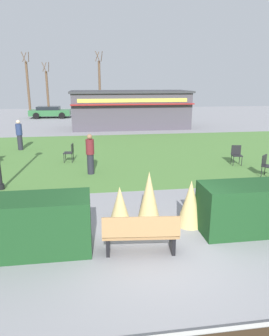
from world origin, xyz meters
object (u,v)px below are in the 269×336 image
cafe_chair_center (267,164)px  tree_right_bg (47,91)px  parked_car_east_slot (143,110)px  cafe_chair_east (70,151)px  parked_car_west_slot (50,112)px  parked_car_center_slot (99,111)px  food_kiosk (130,109)px  person_standing (90,154)px  tree_left_bg (100,86)px  tree_center_bg (28,86)px  park_bench (141,234)px  person_strolling (19,135)px  cafe_chair_west (236,153)px

cafe_chair_center → tree_right_bg: 31.81m
parked_car_east_slot → tree_right_bg: tree_right_bg is taller
cafe_chair_east → cafe_chair_center: (7.99, -3.57, 0.00)m
parked_car_west_slot → tree_right_bg: bearing=97.8°
parked_car_center_slot → cafe_chair_center: bearing=-75.4°
food_kiosk → cafe_chair_center: food_kiosk is taller
person_standing → parked_car_east_slot: (5.90, 21.51, -0.22)m
person_standing → tree_left_bg: tree_left_bg is taller
tree_center_bg → tree_left_bg: bearing=-8.4°
park_bench → cafe_chair_east: size_ratio=1.96×
food_kiosk → cafe_chair_east: (-4.34, -11.02, -0.99)m
parked_car_west_slot → parked_car_east_slot: (10.00, 0.00, 0.00)m
cafe_chair_center → cafe_chair_east: bearing=155.9°
person_strolling → person_standing: (3.90, -5.36, 0.00)m
cafe_chair_west → cafe_chair_center: bearing=-80.8°
food_kiosk → person_strolling: (-7.30, -7.83, -0.66)m
parked_car_center_slot → parked_car_east_slot: bearing=0.1°
cafe_chair_east → parked_car_east_slot: bearing=70.5°
tree_left_bg → park_bench: bearing=-90.6°
parked_car_west_slot → cafe_chair_center: bearing=-64.0°
person_strolling → tree_left_bg: 21.19m
person_strolling → food_kiosk: bearing=108.0°
cafe_chair_east → person_standing: (0.94, -2.17, 0.33)m
cafe_chair_west → tree_right_bg: (-11.71, 27.38, 2.10)m
park_bench → cafe_chair_west: bearing=51.2°
cafe_chair_center → parked_car_west_slot: size_ratio=0.21×
tree_right_bg → food_kiosk: bearing=-60.4°
park_bench → parked_car_east_slot: size_ratio=0.40×
cafe_chair_east → person_standing: person_standing is taller
food_kiosk → tree_center_bg: 17.40m
parked_car_east_slot → tree_center_bg: tree_center_bg is taller
food_kiosk → parked_car_east_slot: size_ratio=2.23×
cafe_chair_east → tree_center_bg: 25.70m
parked_car_west_slot → tree_right_bg: size_ratio=0.71×
cafe_chair_west → tree_center_bg: tree_center_bg is taller
park_bench → cafe_chair_center: park_bench is taller
tree_left_bg → cafe_chair_east: bearing=-95.6°
cafe_chair_west → cafe_chair_east: bearing=168.4°
cafe_chair_east → parked_car_center_slot: (2.02, 19.33, 0.12)m
cafe_chair_west → parked_car_center_slot: (-5.65, 20.91, 0.12)m
cafe_chair_center → person_standing: (-7.05, 1.40, 0.33)m
park_bench → parked_car_west_slot: 28.44m
parked_car_center_slot → person_standing: bearing=-92.9°
person_standing → parked_car_center_slot: (1.07, 21.50, -0.22)m
tree_center_bg → parked_car_center_slot: bearing=-33.9°
cafe_chair_east → tree_right_bg: size_ratio=0.15×
park_bench → tree_right_bg: size_ratio=0.29×
parked_car_center_slot → tree_left_bg: 4.96m
person_standing → parked_car_west_slot: bearing=64.9°
cafe_chair_west → tree_left_bg: tree_left_bg is taller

